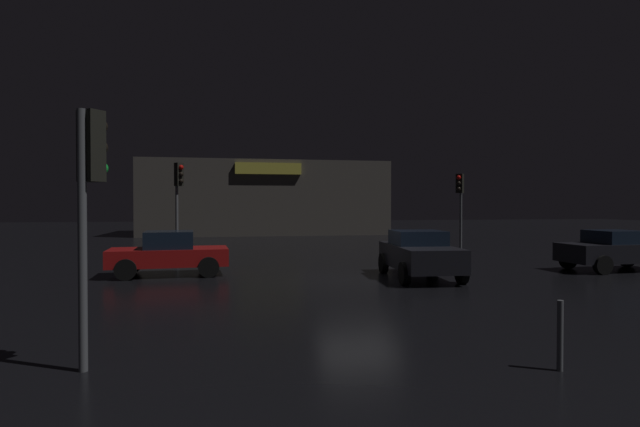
# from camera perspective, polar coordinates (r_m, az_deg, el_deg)

# --- Properties ---
(ground_plane) EXTENTS (120.00, 120.00, 0.00)m
(ground_plane) POSITION_cam_1_polar(r_m,az_deg,el_deg) (15.82, 4.47, -7.72)
(ground_plane) COLOR black
(store_building) EXTENTS (19.66, 9.41, 5.93)m
(store_building) POSITION_cam_1_polar(r_m,az_deg,el_deg) (42.49, -6.48, 1.74)
(store_building) COLOR #4C4742
(store_building) RESTS_ON ground
(traffic_signal_main) EXTENTS (0.42, 0.43, 4.21)m
(traffic_signal_main) POSITION_cam_1_polar(r_m,az_deg,el_deg) (22.16, -16.05, 2.78)
(traffic_signal_main) COLOR #595B60
(traffic_signal_main) RESTS_ON ground
(traffic_signal_opposite) EXTENTS (0.42, 0.42, 3.87)m
(traffic_signal_opposite) POSITION_cam_1_polar(r_m,az_deg,el_deg) (24.32, 15.88, 2.11)
(traffic_signal_opposite) COLOR #595B60
(traffic_signal_opposite) RESTS_ON ground
(traffic_signal_cross_left) EXTENTS (0.41, 0.43, 3.76)m
(traffic_signal_cross_left) POSITION_cam_1_polar(r_m,az_deg,el_deg) (7.90, -25.08, 3.69)
(traffic_signal_cross_left) COLOR #595B60
(traffic_signal_cross_left) RESTS_ON ground
(car_near) EXTENTS (4.01, 2.19, 1.50)m
(car_near) POSITION_cam_1_polar(r_m,az_deg,el_deg) (17.59, -17.04, -4.40)
(car_near) COLOR #A51414
(car_near) RESTS_ON ground
(car_far) EXTENTS (4.05, 2.02, 1.47)m
(car_far) POSITION_cam_1_polar(r_m,az_deg,el_deg) (21.03, 30.98, -3.63)
(car_far) COLOR black
(car_far) RESTS_ON ground
(car_crossing) EXTENTS (2.24, 4.12, 1.55)m
(car_crossing) POSITION_cam_1_polar(r_m,az_deg,el_deg) (16.54, 11.41, -4.58)
(car_crossing) COLOR black
(car_crossing) RESTS_ON ground
(bollard_kerb_a) EXTENTS (0.09, 0.09, 1.02)m
(bollard_kerb_a) POSITION_cam_1_polar(r_m,az_deg,el_deg) (8.08, 26.00, -12.57)
(bollard_kerb_a) COLOR #595B60
(bollard_kerb_a) RESTS_ON ground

